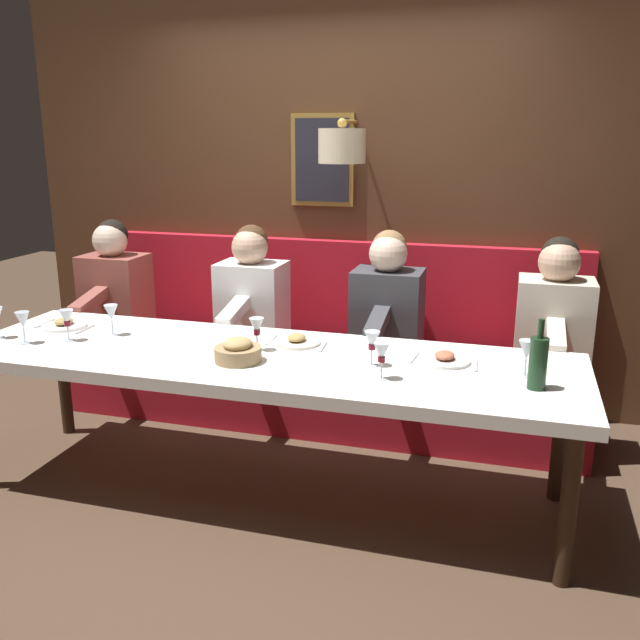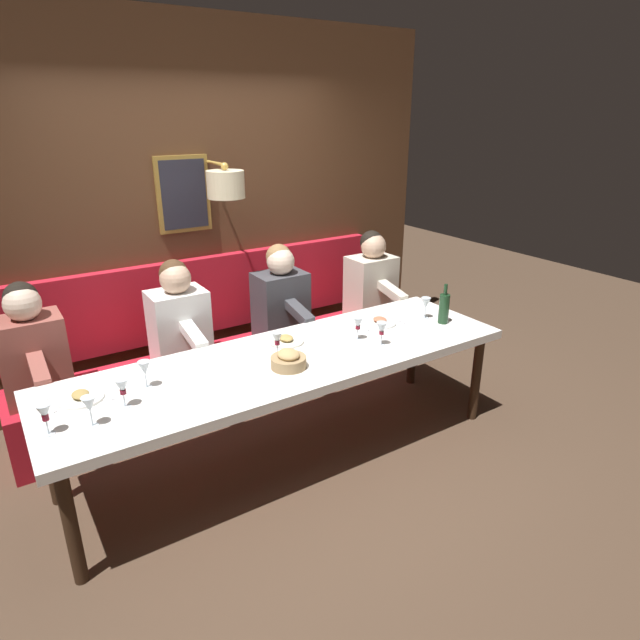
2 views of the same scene
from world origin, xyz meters
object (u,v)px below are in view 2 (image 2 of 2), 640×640
object	(u,v)px
diner_nearest	(372,278)
wine_glass_2	(122,388)
wine_glass_5	(277,339)
diner_far	(31,347)
wine_bottle	(444,308)
wine_glass_1	(426,304)
wine_glass_3	(89,406)
wine_glass_0	(358,324)
wine_glass_4	(45,414)
dining_table	(288,365)
diner_middle	(179,317)
diner_near	(281,297)
wine_glass_6	(382,329)
wine_glass_7	(145,369)
bread_bowl	(288,360)

from	to	relation	value
diner_nearest	wine_glass_2	size ratio (longest dim) A/B	4.82
diner_nearest	wine_glass_5	bearing A→B (deg)	120.34
diner_far	wine_bottle	bearing A→B (deg)	-110.66
wine_glass_1	wine_glass_3	world-z (taller)	same
wine_glass_0	wine_glass_4	world-z (taller)	same
dining_table	wine_glass_0	world-z (taller)	wine_glass_0
dining_table	diner_far	size ratio (longest dim) A/B	3.84
wine_glass_2	wine_glass_3	xyz separation A→B (m)	(-0.10, 0.19, 0.00)
wine_glass_2	wine_bottle	bearing A→B (deg)	-91.12
diner_middle	wine_glass_1	distance (m)	1.83
diner_near	wine_glass_5	bearing A→B (deg)	149.43
dining_table	wine_glass_6	world-z (taller)	wine_glass_6
dining_table	wine_glass_2	distance (m)	1.05
wine_glass_1	wine_glass_2	world-z (taller)	same
wine_glass_2	wine_glass_1	bearing A→B (deg)	-87.48
wine_glass_6	diner_nearest	bearing A→B (deg)	-35.28
diner_nearest	wine_glass_6	world-z (taller)	diner_nearest
wine_bottle	wine_glass_3	bearing A→B (deg)	91.30
wine_glass_0	diner_middle	bearing A→B (deg)	46.51
wine_glass_4	wine_glass_5	size ratio (longest dim) A/B	1.00
diner_nearest	diner_middle	distance (m)	1.77
wine_glass_1	wine_glass_2	size ratio (longest dim) A/B	1.00
wine_glass_5	wine_glass_7	xyz separation A→B (m)	(0.03, 0.83, 0.00)
diner_far	wine_glass_1	distance (m)	2.72
dining_table	wine_glass_0	xyz separation A→B (m)	(-0.02, -0.55, 0.17)
dining_table	wine_glass_1	distance (m)	1.23
wine_glass_4	wine_glass_6	distance (m)	2.04
wine_glass_0	wine_bottle	world-z (taller)	wine_bottle
wine_glass_1	wine_glass_4	world-z (taller)	same
wine_glass_5	bread_bowl	bearing A→B (deg)	172.58
diner_middle	wine_glass_4	world-z (taller)	diner_middle
wine_glass_6	wine_bottle	bearing A→B (deg)	-83.98
bread_bowl	dining_table	bearing A→B (deg)	-27.59
wine_glass_4	wine_glass_5	xyz separation A→B (m)	(0.18, -1.37, 0.00)
wine_glass_1	diner_nearest	bearing A→B (deg)	-10.09
diner_near	wine_glass_6	xyz separation A→B (m)	(-1.06, -0.18, 0.04)
wine_glass_1	wine_glass_3	distance (m)	2.45
diner_nearest	diner_near	size ratio (longest dim) A/B	1.00
wine_bottle	wine_glass_6	bearing A→B (deg)	96.02
diner_nearest	diner_far	xyz separation A→B (m)	(0.00, 2.73, 0.00)
wine_glass_0	wine_glass_5	distance (m)	0.59
wine_glass_5	wine_glass_7	bearing A→B (deg)	87.66
wine_bottle	wine_glass_1	bearing A→B (deg)	17.38
dining_table	wine_glass_5	xyz separation A→B (m)	(0.05, 0.04, 0.17)
wine_glass_2	wine_glass_4	bearing A→B (deg)	99.11
diner_near	wine_bottle	bearing A→B (deg)	-140.42
wine_glass_4	dining_table	bearing A→B (deg)	-84.94
diner_near	bread_bowl	world-z (taller)	diner_near
diner_middle	wine_bottle	distance (m)	1.94
wine_glass_1	wine_glass_7	size ratio (longest dim) A/B	1.00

